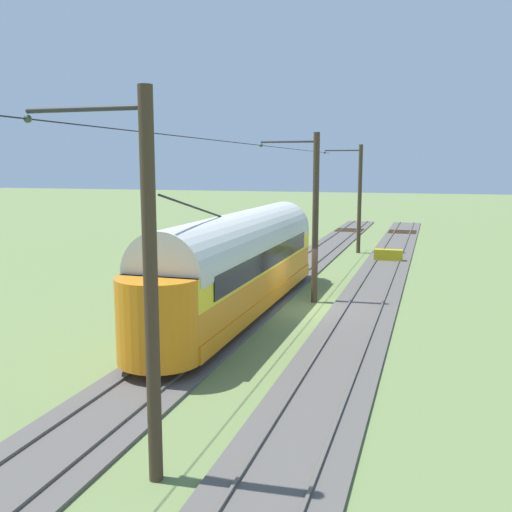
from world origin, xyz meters
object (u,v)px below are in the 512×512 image
vintage_streetcar (240,261)px  track_end_bumper (388,256)px  catenary_pole_mid_far (147,284)px  catenary_pole_mid_near (314,216)px  catenary_pole_foreground (359,197)px

vintage_streetcar → track_end_bumper: vintage_streetcar is taller
catenary_pole_mid_far → catenary_pole_mid_near: bearing=-90.0°
catenary_pole_mid_far → vintage_streetcar: bearing=-79.0°
catenary_pole_mid_near → vintage_streetcar: bearing=50.3°
catenary_pole_mid_near → track_end_bumper: catenary_pole_mid_near is taller
vintage_streetcar → catenary_pole_mid_near: 4.24m
catenary_pole_foreground → track_end_bumper: bearing=126.7°
vintage_streetcar → catenary_pole_mid_far: 13.14m
vintage_streetcar → track_end_bumper: (-4.90, -15.51, -1.86)m
vintage_streetcar → catenary_pole_foreground: bearing=-97.5°
catenary_pole_foreground → catenary_pole_mid_far: size_ratio=1.00×
catenary_pole_mid_near → catenary_pole_foreground: bearing=-90.0°
catenary_pole_foreground → catenary_pole_mid_near: size_ratio=1.00×
catenary_pole_mid_far → catenary_pole_foreground: bearing=-90.0°
vintage_streetcar → catenary_pole_mid_near: catenary_pole_mid_near is taller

